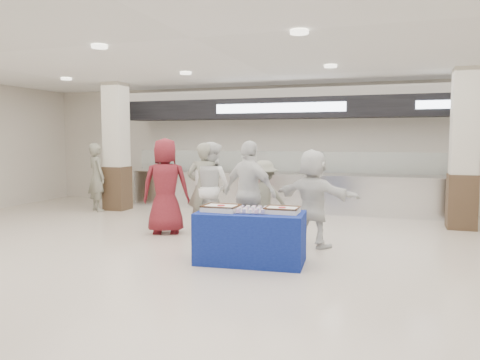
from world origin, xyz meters
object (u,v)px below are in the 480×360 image
(sheet_cake_right, at_px, (282,209))
(chef_tall, at_px, (211,188))
(civilian_white, at_px, (313,198))
(soldier_b, at_px, (264,199))
(display_table, at_px, (251,237))
(sheet_cake_left, at_px, (221,208))
(soldier_a, at_px, (204,188))
(soldier_bg, at_px, (97,177))
(cupcake_tray, at_px, (252,210))
(chef_short, at_px, (250,193))
(civilian_maroon, at_px, (166,186))

(sheet_cake_right, height_order, chef_tall, chef_tall)
(civilian_white, bearing_deg, soldier_b, -7.91)
(display_table, distance_m, chef_tall, 2.34)
(sheet_cake_left, distance_m, soldier_a, 2.05)
(chef_tall, height_order, civilian_white, chef_tall)
(civilian_white, height_order, soldier_bg, soldier_bg)
(cupcake_tray, relative_size, soldier_bg, 0.29)
(display_table, height_order, chef_short, chef_short)
(display_table, relative_size, sheet_cake_right, 3.21)
(soldier_b, bearing_deg, soldier_bg, -25.01)
(sheet_cake_left, xyz_separation_m, cupcake_tray, (0.47, 0.03, -0.02))
(soldier_b, xyz_separation_m, soldier_bg, (-4.78, 1.66, 0.14))
(sheet_cake_right, relative_size, civilian_maroon, 0.26)
(sheet_cake_right, relative_size, civilian_white, 0.29)
(display_table, relative_size, chef_tall, 0.89)
(chef_tall, bearing_deg, soldier_b, -161.89)
(display_table, distance_m, soldier_bg, 6.18)
(display_table, distance_m, soldier_a, 2.31)
(civilian_maroon, bearing_deg, sheet_cake_right, 131.98)
(cupcake_tray, xyz_separation_m, chef_tall, (-1.40, 1.86, 0.09))
(sheet_cake_left, bearing_deg, soldier_bg, 142.86)
(sheet_cake_right, distance_m, civilian_maroon, 2.99)
(sheet_cake_right, xyz_separation_m, soldier_a, (-1.91, 1.66, 0.07))
(cupcake_tray, bearing_deg, soldier_bg, 145.72)
(soldier_a, bearing_deg, civilian_white, 146.25)
(sheet_cake_right, distance_m, soldier_bg, 6.51)
(chef_short, bearing_deg, soldier_a, -9.95)
(civilian_maroon, height_order, soldier_b, civilian_maroon)
(soldier_b, height_order, civilian_white, civilian_white)
(sheet_cake_left, height_order, sheet_cake_right, sheet_cake_left)
(sheet_cake_left, bearing_deg, civilian_maroon, 137.65)
(soldier_b, distance_m, civilian_white, 1.12)
(display_table, bearing_deg, sheet_cake_right, 3.22)
(chef_tall, relative_size, chef_short, 0.98)
(soldier_a, distance_m, soldier_bg, 4.03)
(chef_tall, height_order, chef_short, chef_short)
(sheet_cake_left, distance_m, chef_short, 1.16)
(civilian_maroon, relative_size, chef_short, 1.02)
(display_table, bearing_deg, chef_tall, 121.72)
(sheet_cake_left, relative_size, chef_tall, 0.29)
(soldier_bg, bearing_deg, display_table, 178.46)
(sheet_cake_left, relative_size, sheet_cake_right, 1.07)
(chef_short, bearing_deg, civilian_white, -149.34)
(display_table, bearing_deg, soldier_b, 94.66)
(display_table, distance_m, sheet_cake_left, 0.61)
(sheet_cake_right, bearing_deg, civilian_white, 79.36)
(display_table, xyz_separation_m, soldier_b, (-0.30, 1.82, 0.33))
(cupcake_tray, bearing_deg, soldier_b, 100.33)
(civilian_maroon, bearing_deg, cupcake_tray, 126.03)
(sheet_cake_left, height_order, soldier_b, soldier_b)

